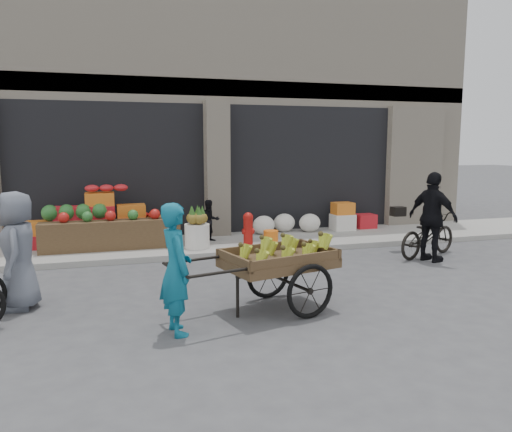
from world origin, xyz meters
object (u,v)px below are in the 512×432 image
object	(u,v)px
orange_bucket	(271,237)
seated_person	(210,221)
cyclist	(433,217)
bicycle	(428,235)
pineapple_bin	(197,236)
banana_cart	(275,257)
vendor_woman	(176,269)
vendor_grey	(18,251)
fire_hydrant	(248,227)

from	to	relation	value
orange_bucket	seated_person	xyz separation A→B (m)	(-1.20, 0.70, 0.31)
cyclist	bicycle	bearing A→B (deg)	-46.83
cyclist	seated_person	bearing A→B (deg)	34.91
seated_person	pineapple_bin	bearing A→B (deg)	-133.69
pineapple_bin	bicycle	distance (m)	4.74
seated_person	bicycle	bearing A→B (deg)	-39.35
seated_person	banana_cart	size ratio (longest dim) A/B	0.35
vendor_woman	vendor_grey	bearing A→B (deg)	42.45
pineapple_bin	orange_bucket	bearing A→B (deg)	-3.58
vendor_woman	bicycle	bearing A→B (deg)	-72.65
banana_cart	vendor_woman	size ratio (longest dim) A/B	1.65
bicycle	vendor_woman	bearing A→B (deg)	95.95
cyclist	pineapple_bin	bearing A→B (deg)	43.70
banana_cart	vendor_grey	size ratio (longest dim) A/B	1.60
orange_bucket	vendor_grey	bearing A→B (deg)	-149.45
banana_cart	cyclist	xyz separation A→B (m)	(3.87, 1.85, 0.12)
seated_person	bicycle	xyz separation A→B (m)	(4.04, -2.27, -0.13)
pineapple_bin	vendor_woman	size ratio (longest dim) A/B	0.33
pineapple_bin	vendor_grey	size ratio (longest dim) A/B	0.32
seated_person	banana_cart	xyz separation A→B (m)	(-0.03, -4.52, 0.17)
fire_hydrant	banana_cart	distance (m)	3.95
bicycle	vendor_grey	bearing A→B (deg)	78.46
orange_bucket	vendor_grey	xyz separation A→B (m)	(-4.59, -2.71, 0.55)
vendor_grey	bicycle	distance (m)	7.53
banana_cart	cyclist	bearing A→B (deg)	11.84
vendor_woman	banana_cart	bearing A→B (deg)	-81.05
pineapple_bin	cyclist	xyz separation A→B (m)	(4.24, -2.07, 0.51)
orange_bucket	bicycle	xyz separation A→B (m)	(2.84, -1.57, 0.18)
orange_bucket	bicycle	size ratio (longest dim) A/B	0.19
fire_hydrant	pineapple_bin	bearing A→B (deg)	177.40
orange_bucket	banana_cart	xyz separation A→B (m)	(-1.23, -3.82, 0.48)
vendor_woman	pineapple_bin	bearing A→B (deg)	-22.31
orange_bucket	banana_cart	world-z (taller)	banana_cart
pineapple_bin	vendor_woman	bearing A→B (deg)	-103.45
pineapple_bin	fire_hydrant	distance (m)	1.11
fire_hydrant	seated_person	size ratio (longest dim) A/B	0.76
fire_hydrant	banana_cart	xyz separation A→B (m)	(-0.73, -3.87, 0.25)
banana_cart	seated_person	bearing A→B (deg)	75.92
pineapple_bin	bicycle	size ratio (longest dim) A/B	0.30
vendor_grey	orange_bucket	bearing A→B (deg)	118.98
fire_hydrant	banana_cart	size ratio (longest dim) A/B	0.27
fire_hydrant	orange_bucket	xyz separation A→B (m)	(0.50, -0.05, -0.23)
banana_cart	cyclist	size ratio (longest dim) A/B	1.50
banana_cart	vendor_woman	distance (m)	1.48
vendor_grey	fire_hydrant	bearing A→B (deg)	122.43
banana_cart	bicycle	size ratio (longest dim) A/B	1.53
bicycle	pineapple_bin	bearing A→B (deg)	49.11
seated_person	orange_bucket	bearing A→B (deg)	-40.26
cyclist	banana_cart	bearing A→B (deg)	95.23
pineapple_bin	vendor_woman	xyz separation A→B (m)	(-1.05, -4.37, 0.43)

